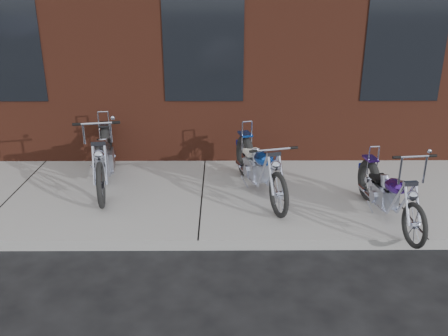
{
  "coord_description": "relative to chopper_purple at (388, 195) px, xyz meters",
  "views": [
    {
      "loc": [
        0.3,
        -5.39,
        3.23
      ],
      "look_at": [
        0.34,
        0.8,
        0.85
      ],
      "focal_mm": 38.0,
      "sensor_mm": 36.0,
      "label": 1
    }
  ],
  "objects": [
    {
      "name": "chopper_purple",
      "position": [
        0.0,
        0.0,
        0.0
      ],
      "size": [
        0.5,
        2.03,
        1.14
      ],
      "rotation": [
        0.0,
        0.0,
        -1.45
      ],
      "color": "black",
      "rests_on": "sidewalk"
    },
    {
      "name": "sidewalk",
      "position": [
        -2.62,
        0.9,
        -0.44
      ],
      "size": [
        22.0,
        3.0,
        0.15
      ],
      "primitive_type": "cube",
      "color": "#9E9A96",
      "rests_on": "ground"
    },
    {
      "name": "chopper_third",
      "position": [
        -4.25,
        1.31,
        0.07
      ],
      "size": [
        0.68,
        2.41,
        1.23
      ],
      "rotation": [
        0.0,
        0.0,
        -1.4
      ],
      "color": "black",
      "rests_on": "sidewalk"
    },
    {
      "name": "ground",
      "position": [
        -2.62,
        -0.6,
        -0.52
      ],
      "size": [
        120.0,
        120.0,
        0.0
      ],
      "primitive_type": "plane",
      "color": "#232325",
      "rests_on": "ground"
    },
    {
      "name": "chopper_blue",
      "position": [
        -1.73,
        0.93,
        0.05
      ],
      "size": [
        0.77,
        2.25,
        1.0
      ],
      "rotation": [
        0.0,
        0.0,
        -1.32
      ],
      "color": "black",
      "rests_on": "sidewalk"
    }
  ]
}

